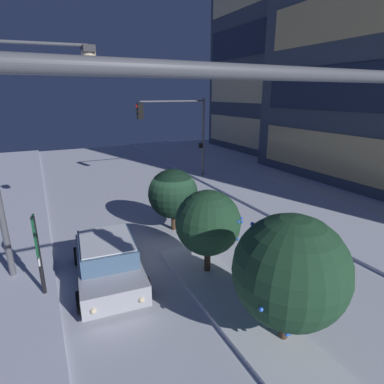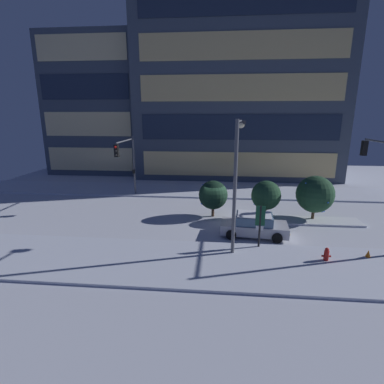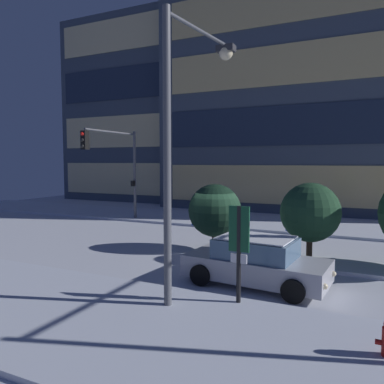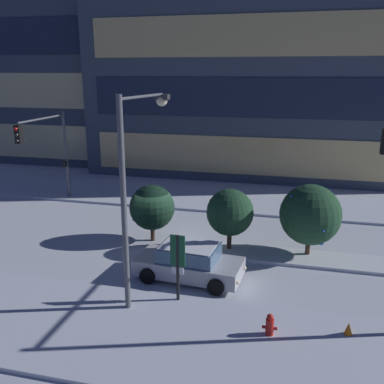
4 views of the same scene
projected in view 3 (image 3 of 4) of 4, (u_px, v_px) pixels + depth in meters
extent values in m
plane|color=silver|center=(225.00, 252.00, 15.68)|extent=(52.00, 52.00, 0.00)
cube|color=silver|center=(113.00, 322.00, 8.73)|extent=(52.00, 5.20, 0.14)
cube|color=silver|center=(269.00, 223.00, 22.62)|extent=(52.00, 5.20, 0.14)
cube|color=silver|center=(384.00, 271.00, 12.77)|extent=(9.00, 1.80, 0.14)
cube|color=#E5C67F|center=(314.00, 186.00, 26.05)|extent=(22.34, 0.10, 2.84)
cube|color=#232D42|center=(316.00, 124.00, 25.70)|extent=(22.34, 0.10, 2.84)
cube|color=#E5C67F|center=(317.00, 61.00, 25.36)|extent=(22.34, 0.10, 2.84)
cube|color=#424C5B|center=(138.00, 114.00, 39.16)|extent=(12.31, 8.85, 17.67)
cube|color=#F9E09E|center=(113.00, 178.00, 35.67)|extent=(11.08, 0.10, 2.94)
cube|color=#F9E09E|center=(112.00, 132.00, 35.31)|extent=(11.08, 0.10, 2.94)
cube|color=#232D42|center=(111.00, 84.00, 34.95)|extent=(11.08, 0.10, 2.94)
cube|color=#F9E09E|center=(110.00, 36.00, 34.59)|extent=(11.08, 0.10, 2.94)
cube|color=#B7B7C1|center=(256.00, 268.00, 11.57)|extent=(4.48, 2.29, 0.66)
cube|color=slate|center=(256.00, 248.00, 11.52)|extent=(2.48, 1.93, 0.60)
cube|color=white|center=(256.00, 238.00, 11.50)|extent=(2.30, 1.80, 0.04)
sphere|color=#F9E5B2|center=(334.00, 274.00, 11.04)|extent=(0.16, 0.16, 0.16)
sphere|color=#F9E5B2|center=(325.00, 286.00, 9.92)|extent=(0.16, 0.16, 0.16)
cylinder|color=black|center=(310.00, 273.00, 11.70)|extent=(0.68, 0.28, 0.66)
cylinder|color=black|center=(293.00, 291.00, 10.05)|extent=(0.68, 0.28, 0.66)
cylinder|color=black|center=(227.00, 261.00, 13.13)|extent=(0.68, 0.28, 0.66)
cylinder|color=black|center=(201.00, 275.00, 11.48)|extent=(0.68, 0.28, 0.66)
cylinder|color=#565960|center=(135.00, 176.00, 24.33)|extent=(0.18, 0.18, 5.75)
cylinder|color=#565960|center=(112.00, 132.00, 21.99)|extent=(0.12, 4.69, 0.12)
cube|color=black|center=(85.00, 140.00, 19.92)|extent=(0.32, 0.36, 1.00)
sphere|color=red|center=(82.00, 134.00, 19.73)|extent=(0.20, 0.20, 0.20)
sphere|color=black|center=(82.00, 140.00, 19.75)|extent=(0.20, 0.20, 0.20)
sphere|color=black|center=(83.00, 146.00, 19.78)|extent=(0.20, 0.20, 0.20)
cube|color=black|center=(133.00, 183.00, 24.17)|extent=(0.20, 0.24, 0.36)
cylinder|color=#565960|center=(167.00, 163.00, 9.30)|extent=(0.20, 0.20, 7.57)
cylinder|color=#565960|center=(200.00, 31.00, 10.32)|extent=(0.50, 3.11, 0.10)
cube|color=#333338|center=(226.00, 49.00, 11.64)|extent=(0.56, 0.36, 0.20)
sphere|color=#F9E5B2|center=(226.00, 53.00, 11.65)|extent=(0.44, 0.44, 0.44)
cylinder|color=red|center=(378.00, 342.00, 7.11)|extent=(0.12, 0.10, 0.10)
cylinder|color=black|center=(239.00, 257.00, 9.67)|extent=(0.12, 0.12, 2.67)
cube|color=#144C2D|center=(239.00, 229.00, 9.61)|extent=(0.55, 0.09, 1.19)
cube|color=white|center=(239.00, 258.00, 9.67)|extent=(0.44, 0.07, 0.24)
cylinder|color=#473323|center=(309.00, 250.00, 13.93)|extent=(0.22, 0.22, 1.00)
sphere|color=#1E4228|center=(310.00, 212.00, 13.81)|extent=(2.20, 2.20, 2.20)
sphere|color=blue|center=(282.00, 219.00, 14.38)|extent=(0.10, 0.10, 0.10)
sphere|color=blue|center=(330.00, 208.00, 14.39)|extent=(0.10, 0.10, 0.10)
sphere|color=blue|center=(338.00, 205.00, 13.92)|extent=(0.10, 0.10, 0.10)
sphere|color=blue|center=(291.00, 223.00, 14.69)|extent=(0.10, 0.10, 0.10)
sphere|color=blue|center=(328.00, 206.00, 14.43)|extent=(0.10, 0.10, 0.10)
sphere|color=blue|center=(287.00, 230.00, 14.22)|extent=(0.10, 0.10, 0.10)
sphere|color=blue|center=(333.00, 223.00, 14.15)|extent=(0.10, 0.10, 0.10)
cylinder|color=#473323|center=(215.00, 242.00, 15.98)|extent=(0.22, 0.22, 0.78)
sphere|color=black|center=(215.00, 210.00, 15.88)|extent=(2.25, 2.25, 2.25)
sphere|color=blue|center=(231.00, 222.00, 16.51)|extent=(0.10, 0.10, 0.10)
sphere|color=blue|center=(196.00, 227.00, 16.22)|extent=(0.10, 0.10, 0.10)
sphere|color=blue|center=(198.00, 192.00, 16.30)|extent=(0.10, 0.10, 0.10)
sphere|color=blue|center=(233.00, 225.00, 16.32)|extent=(0.10, 0.10, 0.10)
sphere|color=blue|center=(193.00, 224.00, 16.03)|extent=(0.10, 0.10, 0.10)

